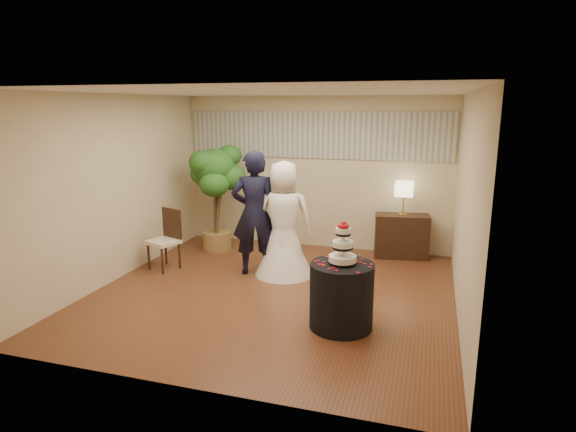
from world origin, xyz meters
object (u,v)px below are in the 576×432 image
(cake_table, at_px, (341,296))
(side_chair, at_px, (163,240))
(groom, at_px, (254,213))
(bride, at_px, (284,219))
(wedding_cake, at_px, (343,243))
(console, at_px, (401,236))
(table_lamp, at_px, (404,198))
(ficus_tree, at_px, (216,197))

(cake_table, distance_m, side_chair, 3.41)
(groom, height_order, bride, groom)
(wedding_cake, relative_size, console, 0.56)
(wedding_cake, distance_m, table_lamp, 3.07)
(console, distance_m, table_lamp, 0.67)
(groom, bearing_deg, console, -163.15)
(console, relative_size, ficus_tree, 0.47)
(table_lamp, height_order, side_chair, table_lamp)
(ficus_tree, bearing_deg, side_chair, -105.82)
(groom, bearing_deg, bride, 171.60)
(ficus_tree, bearing_deg, groom, -41.79)
(side_chair, bearing_deg, bride, 30.39)
(side_chair, bearing_deg, wedding_cake, -0.78)
(groom, distance_m, cake_table, 2.32)
(ficus_tree, bearing_deg, console, 8.61)
(groom, bearing_deg, wedding_cake, 119.81)
(cake_table, relative_size, ficus_tree, 0.41)
(console, bearing_deg, table_lamp, 0.00)
(bride, distance_m, cake_table, 2.06)
(bride, height_order, ficus_tree, ficus_tree)
(bride, xyz_separation_m, table_lamp, (1.72, 1.44, 0.15))
(table_lamp, relative_size, side_chair, 0.59)
(bride, height_order, cake_table, bride)
(wedding_cake, bearing_deg, side_chair, 158.29)
(groom, xyz_separation_m, side_chair, (-1.50, -0.25, -0.49))
(bride, relative_size, table_lamp, 3.13)
(bride, relative_size, console, 1.97)
(bride, relative_size, cake_table, 2.26)
(ficus_tree, bearing_deg, wedding_cake, -41.97)
(bride, distance_m, console, 2.31)
(wedding_cake, xyz_separation_m, side_chair, (-3.17, 1.26, -0.57))
(groom, relative_size, ficus_tree, 1.00)
(cake_table, xyz_separation_m, wedding_cake, (0.00, 0.00, 0.66))
(table_lamp, bearing_deg, bride, -140.02)
(groom, distance_m, console, 2.72)
(groom, distance_m, table_lamp, 2.66)
(ficus_tree, bearing_deg, table_lamp, 8.61)
(groom, height_order, side_chair, groom)
(cake_table, distance_m, table_lamp, 3.14)
(bride, distance_m, table_lamp, 2.25)
(console, distance_m, side_chair, 4.08)
(cake_table, height_order, console, cake_table)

